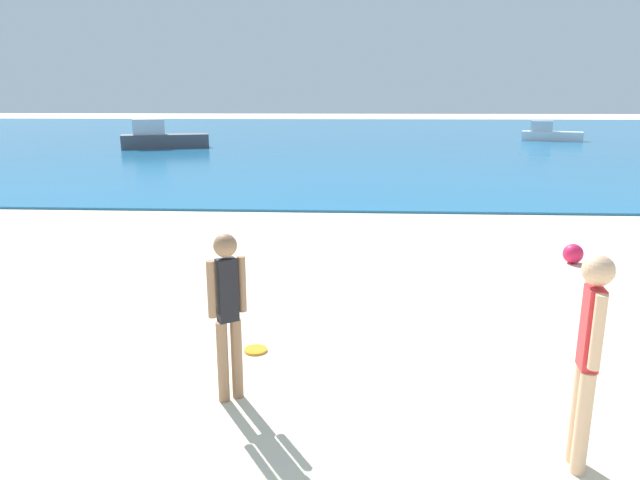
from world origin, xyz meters
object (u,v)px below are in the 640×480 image
(boat_near, at_px, (162,138))
(beach_ball, at_px, (573,254))
(person_standing, at_px, (228,308))
(frisbee, at_px, (256,350))
(boat_far, at_px, (550,134))
(person_distant, at_px, (588,351))

(boat_near, bearing_deg, beach_ball, -76.03)
(person_standing, xyz_separation_m, frisbee, (0.06, 1.01, -0.86))
(person_standing, distance_m, boat_far, 34.82)
(beach_ball, bearing_deg, boat_near, 123.30)
(person_standing, bearing_deg, person_distant, 128.89)
(frisbee, distance_m, boat_near, 26.25)
(frisbee, relative_size, boat_near, 0.05)
(beach_ball, bearing_deg, person_standing, -135.45)
(boat_far, bearing_deg, frisbee, -94.79)
(person_standing, bearing_deg, boat_near, -104.65)
(frisbee, relative_size, boat_far, 0.07)
(frisbee, bearing_deg, person_standing, -93.14)
(boat_far, relative_size, beach_ball, 11.44)
(person_distant, height_order, boat_far, person_distant)
(boat_near, bearing_deg, person_standing, -89.91)
(person_standing, relative_size, boat_near, 0.33)
(boat_near, xyz_separation_m, beach_ball, (13.77, -20.96, -0.42))
(person_distant, xyz_separation_m, beach_ball, (1.99, 5.50, -0.76))
(person_standing, distance_m, person_distant, 2.88)
(person_standing, height_order, boat_far, person_standing)
(boat_near, height_order, boat_far, boat_near)
(frisbee, bearing_deg, person_distant, -34.49)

